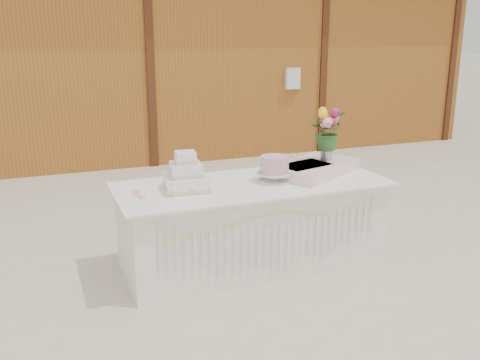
% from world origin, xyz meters
% --- Properties ---
extents(ground, '(80.00, 80.00, 0.00)m').
position_xyz_m(ground, '(0.00, 0.00, 0.00)').
color(ground, beige).
rests_on(ground, ground).
extents(barn, '(12.60, 4.60, 3.30)m').
position_xyz_m(barn, '(-0.01, 5.99, 1.68)').
color(barn, '#94571F').
rests_on(barn, ground).
extents(cake_table, '(2.40, 1.00, 0.77)m').
position_xyz_m(cake_table, '(0.00, -0.00, 0.39)').
color(cake_table, white).
rests_on(cake_table, ground).
extents(wedding_cake, '(0.41, 0.41, 0.33)m').
position_xyz_m(wedding_cake, '(-0.60, 0.02, 0.88)').
color(wedding_cake, white).
rests_on(wedding_cake, cake_table).
extents(pink_cake_stand, '(0.32, 0.32, 0.23)m').
position_xyz_m(pink_cake_stand, '(0.20, -0.02, 0.90)').
color(pink_cake_stand, silver).
rests_on(pink_cake_stand, cake_table).
extents(satin_runner, '(0.99, 0.86, 0.11)m').
position_xyz_m(satin_runner, '(0.66, 0.09, 0.82)').
color(satin_runner, '#FFD1CD').
rests_on(satin_runner, cake_table).
extents(flower_vase, '(0.11, 0.11, 0.15)m').
position_xyz_m(flower_vase, '(0.80, 0.12, 0.95)').
color(flower_vase, '#AEADB2').
rests_on(flower_vase, satin_runner).
extents(bouquet, '(0.43, 0.42, 0.36)m').
position_xyz_m(bouquet, '(0.80, 0.12, 1.21)').
color(bouquet, '#2D5A24').
rests_on(bouquet, flower_vase).
extents(loose_flowers, '(0.15, 0.35, 0.02)m').
position_xyz_m(loose_flowers, '(-1.05, 0.04, 0.78)').
color(loose_flowers, pink).
rests_on(loose_flowers, cake_table).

